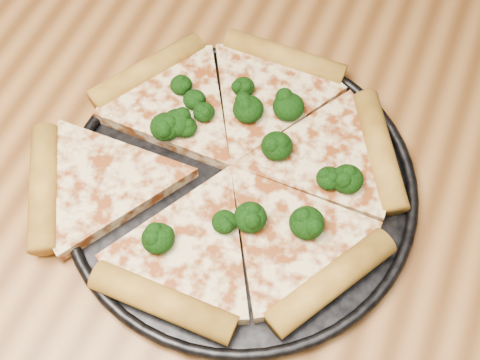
% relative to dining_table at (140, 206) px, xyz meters
% --- Properties ---
extents(ground, '(4.00, 4.00, 0.00)m').
position_rel_dining_table_xyz_m(ground, '(0.00, 0.00, -0.66)').
color(ground, brown).
rests_on(ground, ground).
extents(dining_table, '(1.20, 0.90, 0.75)m').
position_rel_dining_table_xyz_m(dining_table, '(0.00, 0.00, 0.00)').
color(dining_table, '#925E2D').
rests_on(dining_table, ground).
extents(pizza_pan, '(0.34, 0.34, 0.02)m').
position_rel_dining_table_xyz_m(pizza_pan, '(0.11, 0.02, 0.10)').
color(pizza_pan, black).
rests_on(pizza_pan, dining_table).
extents(pizza, '(0.37, 0.32, 0.03)m').
position_rel_dining_table_xyz_m(pizza, '(0.10, 0.02, 0.11)').
color(pizza, '#DFC488').
rests_on(pizza, pizza_pan).
extents(broccoli_florets, '(0.22, 0.21, 0.02)m').
position_rel_dining_table_xyz_m(broccoli_florets, '(0.11, 0.04, 0.12)').
color(broccoli_florets, black).
rests_on(broccoli_florets, pizza).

